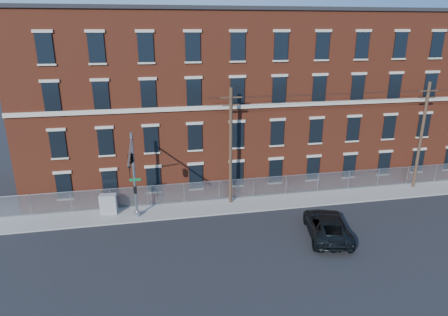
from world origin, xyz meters
The scene contains 10 objects.
ground centered at (0.00, 0.00, 0.00)m, with size 140.00×140.00×0.00m, color black.
sidewalk centered at (12.00, 5.00, 0.06)m, with size 65.00×3.00×0.12m, color gray.
mill_building centered at (12.00, 13.93, 8.15)m, with size 55.30×14.32×16.30m.
chain_link_fence centered at (12.00, 6.30, 1.06)m, with size 59.06×0.06×1.85m.
traffic_signal_mast centered at (-6.00, 2.18, 5.39)m, with size 0.90×6.75×7.00m.
utility_pole_near centered at (2.00, 5.60, 5.34)m, with size 1.80×0.28×10.00m.
utility_pole_mid centered at (20.00, 5.60, 5.34)m, with size 1.80×0.28×10.00m.
overhead_wires centered at (20.00, 5.60, 9.12)m, with size 40.00×0.62×0.62m.
pickup_truck centered at (7.78, -1.30, 0.84)m, with size 2.77×6.01×1.67m, color black.
utility_cabinet centered at (-8.26, 5.39, 0.96)m, with size 1.34×0.67×1.67m, color gray.
Camera 1 is at (-4.70, -25.05, 14.65)m, focal length 31.41 mm.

